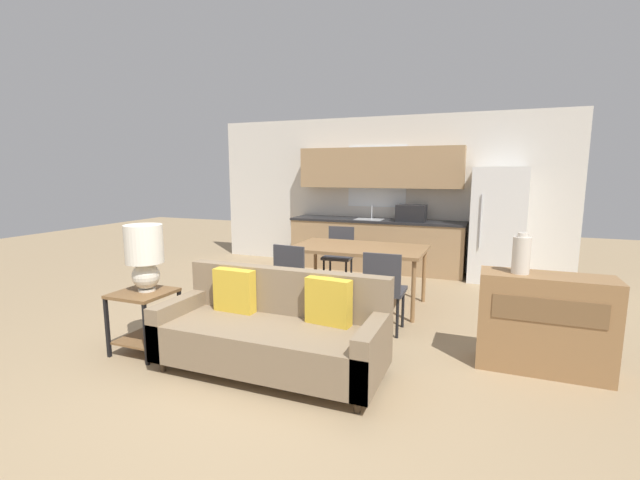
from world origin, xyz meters
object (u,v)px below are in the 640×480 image
at_px(table_lamp, 144,253).
at_px(dining_table, 359,251).
at_px(side_table, 144,311).
at_px(dining_chair_near_right, 384,287).
at_px(vase, 521,255).
at_px(refrigerator, 497,225).
at_px(dining_chair_near_left, 294,277).
at_px(dining_chair_far_left, 339,253).
at_px(couch, 274,332).
at_px(credenza, 544,323).

bearing_deg(table_lamp, dining_table, 55.77).
height_order(side_table, dining_chair_near_right, dining_chair_near_right).
bearing_deg(table_lamp, vase, 15.50).
relative_size(refrigerator, vase, 5.07).
distance_m(dining_chair_near_right, dining_chair_near_left, 1.09).
distance_m(side_table, dining_chair_far_left, 3.15).
distance_m(refrigerator, side_table, 5.29).
xyz_separation_m(couch, vase, (1.97, 0.82, 0.68)).
relative_size(refrigerator, dining_table, 1.07).
bearing_deg(credenza, couch, -159.07).
relative_size(credenza, dining_chair_far_left, 1.20).
xyz_separation_m(vase, dining_chair_near_right, (-1.28, 0.37, -0.51)).
relative_size(side_table, table_lamp, 0.94).
xyz_separation_m(refrigerator, dining_table, (-1.67, -2.01, -0.19)).
xyz_separation_m(refrigerator, table_lamp, (-3.14, -4.17, 0.07)).
bearing_deg(side_table, couch, 5.65).
height_order(side_table, dining_chair_far_left, dining_chair_far_left).
xyz_separation_m(couch, side_table, (-1.33, -0.13, 0.06)).
xyz_separation_m(dining_chair_near_left, dining_chair_far_left, (0.00, 1.61, 0.00)).
distance_m(credenza, dining_chair_near_right, 1.54).
bearing_deg(couch, table_lamp, -175.93).
height_order(couch, vase, vase).
bearing_deg(vase, dining_chair_near_left, 169.28).
bearing_deg(side_table, dining_table, 55.97).
relative_size(credenza, dining_chair_near_right, 1.20).
relative_size(table_lamp, dining_chair_far_left, 0.71).
bearing_deg(side_table, vase, 16.05).
height_order(dining_chair_near_left, dining_chair_far_left, same).
distance_m(dining_table, vase, 2.23).
height_order(dining_table, couch, couch).
relative_size(vase, dining_chair_far_left, 0.40).
bearing_deg(table_lamp, credenza, 14.88).
bearing_deg(table_lamp, dining_chair_near_left, 55.78).
relative_size(dining_chair_near_right, dining_chair_far_left, 1.00).
height_order(refrigerator, dining_chair_near_right, refrigerator).
bearing_deg(couch, dining_table, 85.70).
xyz_separation_m(dining_table, dining_chair_far_left, (-0.55, 0.80, -0.20)).
xyz_separation_m(couch, credenza, (2.19, 0.84, 0.09)).
distance_m(table_lamp, credenza, 3.67).
distance_m(side_table, vase, 3.50).
bearing_deg(dining_table, dining_chair_near_left, -124.26).
bearing_deg(credenza, table_lamp, -165.12).
bearing_deg(couch, vase, 22.53).
xyz_separation_m(couch, table_lamp, (-1.32, -0.09, 0.63)).
bearing_deg(couch, dining_chair_far_left, 97.72).
bearing_deg(vase, side_table, -163.95).
distance_m(table_lamp, dining_chair_far_left, 3.14).
height_order(couch, side_table, couch).
bearing_deg(vase, dining_chair_near_right, 163.72).
height_order(side_table, vase, vase).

